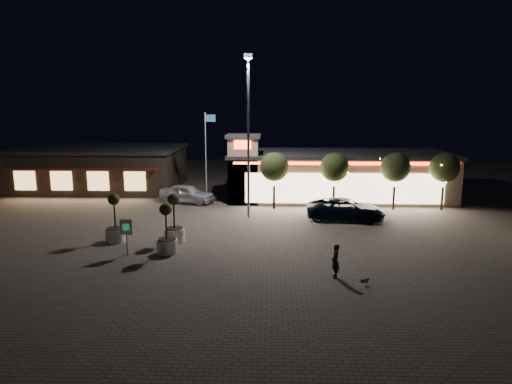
{
  "coord_description": "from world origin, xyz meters",
  "views": [
    {
      "loc": [
        3.79,
        -26.66,
        8.76
      ],
      "look_at": [
        2.65,
        6.0,
        2.39
      ],
      "focal_mm": 32.0,
      "sensor_mm": 36.0,
      "label": 1
    }
  ],
  "objects_px": {
    "pickup_truck": "(346,209)",
    "planter_left": "(115,227)",
    "pedestrian": "(335,261)",
    "planter_mid": "(167,238)",
    "valet_sign": "(126,230)",
    "white_sedan": "(187,194)"
  },
  "relations": [
    {
      "from": "pedestrian",
      "to": "white_sedan",
      "type": "bearing_deg",
      "value": -155.56
    },
    {
      "from": "pickup_truck",
      "to": "white_sedan",
      "type": "height_order",
      "value": "white_sedan"
    },
    {
      "from": "pickup_truck",
      "to": "pedestrian",
      "type": "xyz_separation_m",
      "value": [
        -2.41,
        -11.89,
        0.04
      ]
    },
    {
      "from": "pedestrian",
      "to": "valet_sign",
      "type": "distance_m",
      "value": 12.15
    },
    {
      "from": "white_sedan",
      "to": "pedestrian",
      "type": "distance_m",
      "value": 20.55
    },
    {
      "from": "pickup_truck",
      "to": "white_sedan",
      "type": "bearing_deg",
      "value": 73.13
    },
    {
      "from": "pedestrian",
      "to": "planter_mid",
      "type": "distance_m",
      "value": 10.12
    },
    {
      "from": "planter_left",
      "to": "valet_sign",
      "type": "bearing_deg",
      "value": -59.13
    },
    {
      "from": "pickup_truck",
      "to": "pedestrian",
      "type": "distance_m",
      "value": 12.13
    },
    {
      "from": "pickup_truck",
      "to": "planter_mid",
      "type": "xyz_separation_m",
      "value": [
        -11.88,
        -8.32,
        0.11
      ]
    },
    {
      "from": "pickup_truck",
      "to": "valet_sign",
      "type": "xyz_separation_m",
      "value": [
        -14.13,
        -8.77,
        0.68
      ]
    },
    {
      "from": "valet_sign",
      "to": "planter_mid",
      "type": "bearing_deg",
      "value": 11.19
    },
    {
      "from": "pickup_truck",
      "to": "planter_left",
      "type": "relative_size",
      "value": 1.89
    },
    {
      "from": "planter_left",
      "to": "planter_mid",
      "type": "xyz_separation_m",
      "value": [
        3.82,
        -2.18,
        -0.04
      ]
    },
    {
      "from": "valet_sign",
      "to": "pickup_truck",
      "type": "bearing_deg",
      "value": 31.82
    },
    {
      "from": "valet_sign",
      "to": "pedestrian",
      "type": "bearing_deg",
      "value": -14.93
    },
    {
      "from": "planter_left",
      "to": "pedestrian",
      "type": "bearing_deg",
      "value": -23.38
    },
    {
      "from": "white_sedan",
      "to": "planter_mid",
      "type": "xyz_separation_m",
      "value": [
        1.37,
        -13.89,
        0.11
      ]
    },
    {
      "from": "pickup_truck",
      "to": "planter_mid",
      "type": "bearing_deg",
      "value": 130.94
    },
    {
      "from": "pedestrian",
      "to": "planter_left",
      "type": "bearing_deg",
      "value": -120.77
    },
    {
      "from": "pedestrian",
      "to": "planter_left",
      "type": "xyz_separation_m",
      "value": [
        -13.29,
        5.75,
        0.1
      ]
    },
    {
      "from": "planter_mid",
      "to": "valet_sign",
      "type": "relative_size",
      "value": 1.41
    }
  ]
}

